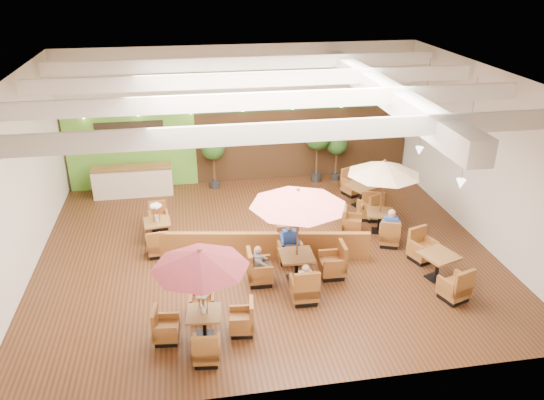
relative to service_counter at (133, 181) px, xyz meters
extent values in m
plane|color=#381E0F|center=(4.40, -5.10, -0.58)|extent=(14.00, 14.00, 0.00)
cube|color=silver|center=(4.40, 0.90, 2.17)|extent=(14.00, 0.04, 5.50)
cube|color=silver|center=(4.40, -11.10, 2.17)|extent=(14.00, 0.04, 5.50)
cube|color=silver|center=(-2.60, -5.10, 2.17)|extent=(0.04, 12.00, 5.50)
cube|color=silver|center=(11.40, -5.10, 2.17)|extent=(0.04, 12.00, 5.50)
cube|color=white|center=(4.40, -5.10, 4.92)|extent=(14.00, 12.00, 0.04)
cube|color=brown|center=(4.40, 0.84, 1.02)|extent=(13.90, 0.10, 3.20)
cube|color=#1E3819|center=(4.40, 0.83, 2.47)|extent=(13.90, 0.12, 0.35)
cube|color=#5DA530|center=(0.00, 0.78, 1.02)|extent=(5.00, 0.08, 3.20)
cube|color=black|center=(0.00, 0.70, 1.82)|extent=(2.60, 0.08, 0.70)
cube|color=white|center=(7.90, -5.10, 4.37)|extent=(0.60, 11.00, 0.60)
cube|color=white|center=(4.40, -9.10, 4.57)|extent=(13.60, 0.12, 0.45)
cube|color=white|center=(4.40, -6.40, 4.57)|extent=(13.60, 0.12, 0.45)
cube|color=white|center=(4.40, -3.80, 4.57)|extent=(13.60, 0.12, 0.45)
cube|color=white|center=(4.40, -1.10, 4.57)|extent=(13.60, 0.12, 0.45)
cylinder|color=black|center=(10.20, -6.10, 3.32)|extent=(0.01, 0.01, 3.20)
cone|color=white|center=(10.20, -6.10, 1.72)|extent=(0.28, 0.28, 0.28)
cylinder|color=black|center=(10.20, -3.10, 3.32)|extent=(0.01, 0.01, 3.20)
cone|color=white|center=(10.20, -3.10, 1.72)|extent=(0.28, 0.28, 0.28)
sphere|color=#FFEAC6|center=(-1.60, 0.60, 2.47)|extent=(0.14, 0.14, 0.14)
sphere|color=#FFEAC6|center=(0.40, 0.60, 2.47)|extent=(0.14, 0.14, 0.14)
sphere|color=#FFEAC6|center=(2.40, 0.60, 2.47)|extent=(0.14, 0.14, 0.14)
sphere|color=#FFEAC6|center=(4.40, 0.60, 2.47)|extent=(0.14, 0.14, 0.14)
sphere|color=#FFEAC6|center=(6.40, 0.60, 2.47)|extent=(0.14, 0.14, 0.14)
sphere|color=#FFEAC6|center=(8.40, 0.60, 2.47)|extent=(0.14, 0.14, 0.14)
sphere|color=#FFEAC6|center=(10.40, 0.60, 2.47)|extent=(0.14, 0.14, 0.14)
cube|color=beige|center=(0.00, 0.00, -0.03)|extent=(3.00, 0.70, 1.10)
cube|color=brown|center=(0.00, 0.00, 0.57)|extent=(3.00, 0.75, 0.06)
cube|color=brown|center=(4.30, -5.61, -0.14)|extent=(6.40, 1.25, 0.89)
cube|color=brown|center=(2.28, -9.04, 0.11)|extent=(0.90, 0.90, 0.06)
cylinder|color=black|center=(2.28, -9.04, -0.23)|extent=(0.10, 0.10, 0.63)
cube|color=black|center=(2.28, -9.04, -0.56)|extent=(0.48, 0.48, 0.04)
cube|color=brown|center=(2.28, -9.96, -0.29)|extent=(0.65, 0.65, 0.31)
cube|color=brown|center=(2.31, -10.20, -0.01)|extent=(0.60, 0.16, 0.67)
cube|color=brown|center=(2.01, -9.93, -0.10)|extent=(0.13, 0.53, 0.27)
cube|color=brown|center=(2.56, -9.99, -0.10)|extent=(0.13, 0.53, 0.27)
cube|color=black|center=(2.28, -9.96, -0.52)|extent=(0.58, 0.58, 0.13)
cube|color=brown|center=(2.28, -8.13, -0.29)|extent=(0.65, 0.65, 0.31)
cube|color=brown|center=(2.26, -7.88, -0.01)|extent=(0.60, 0.16, 0.67)
cube|color=brown|center=(2.56, -8.16, -0.10)|extent=(0.13, 0.53, 0.27)
cube|color=brown|center=(2.01, -8.10, -0.10)|extent=(0.13, 0.53, 0.27)
cube|color=black|center=(2.28, -8.13, -0.52)|extent=(0.58, 0.58, 0.13)
cube|color=brown|center=(1.37, -9.04, -0.29)|extent=(0.65, 0.65, 0.31)
cube|color=brown|center=(1.62, -9.02, -0.01)|extent=(0.16, 0.60, 0.67)
cube|color=brown|center=(1.40, -8.77, -0.10)|extent=(0.53, 0.13, 0.27)
cube|color=brown|center=(1.34, -9.32, -0.10)|extent=(0.53, 0.13, 0.27)
cube|color=black|center=(1.37, -9.04, -0.52)|extent=(0.58, 0.58, 0.13)
cube|color=brown|center=(3.20, -9.04, -0.29)|extent=(0.65, 0.65, 0.31)
cube|color=brown|center=(2.95, -9.07, -0.01)|extent=(0.16, 0.60, 0.67)
cube|color=brown|center=(3.17, -9.32, -0.10)|extent=(0.53, 0.13, 0.27)
cube|color=brown|center=(3.23, -8.77, -0.10)|extent=(0.53, 0.13, 0.27)
cube|color=black|center=(3.20, -9.04, -0.52)|extent=(0.58, 0.58, 0.13)
cylinder|color=brown|center=(2.28, -9.04, 0.62)|extent=(0.06, 0.06, 2.40)
cone|color=#55191E|center=(2.28, -9.04, 1.64)|extent=(2.31, 2.31, 0.45)
sphere|color=brown|center=(2.28, -9.04, 1.87)|extent=(0.10, 0.10, 0.10)
cylinder|color=silver|center=(2.28, -9.04, 0.25)|extent=(0.10, 0.10, 0.22)
cube|color=brown|center=(5.02, -6.94, 0.22)|extent=(0.97, 0.97, 0.07)
cylinder|color=black|center=(5.02, -6.94, -0.17)|extent=(0.11, 0.11, 0.74)
cube|color=black|center=(5.02, -6.94, -0.56)|extent=(0.51, 0.51, 0.04)
cube|color=brown|center=(5.02, -8.00, -0.25)|extent=(0.70, 0.70, 0.36)
cube|color=brown|center=(5.02, -8.29, 0.09)|extent=(0.69, 0.12, 0.78)
cube|color=brown|center=(4.69, -7.99, -0.02)|extent=(0.10, 0.62, 0.31)
cube|color=brown|center=(5.34, -8.00, -0.02)|extent=(0.10, 0.62, 0.31)
cube|color=black|center=(5.02, -8.00, -0.50)|extent=(0.62, 0.62, 0.16)
cube|color=brown|center=(5.02, -5.88, -0.25)|extent=(0.70, 0.70, 0.36)
cube|color=brown|center=(5.01, -5.59, 0.09)|extent=(0.69, 0.12, 0.78)
cube|color=brown|center=(5.34, -5.88, -0.02)|extent=(0.10, 0.62, 0.31)
cube|color=brown|center=(4.69, -5.87, -0.02)|extent=(0.10, 0.62, 0.31)
cube|color=black|center=(5.02, -5.88, -0.50)|extent=(0.62, 0.62, 0.16)
cube|color=brown|center=(3.96, -6.94, -0.25)|extent=(0.70, 0.70, 0.36)
cube|color=brown|center=(4.25, -6.93, 0.09)|extent=(0.12, 0.69, 0.78)
cube|color=brown|center=(3.96, -6.61, -0.02)|extent=(0.62, 0.10, 0.31)
cube|color=brown|center=(3.95, -7.26, -0.02)|extent=(0.62, 0.10, 0.31)
cube|color=black|center=(3.96, -6.94, -0.50)|extent=(0.62, 0.62, 0.16)
cube|color=brown|center=(6.08, -6.94, -0.25)|extent=(0.70, 0.70, 0.36)
cube|color=brown|center=(5.79, -6.94, 0.09)|extent=(0.12, 0.69, 0.78)
cube|color=brown|center=(6.07, -7.26, -0.02)|extent=(0.62, 0.10, 0.31)
cube|color=brown|center=(6.08, -6.61, -0.02)|extent=(0.62, 0.10, 0.31)
cube|color=black|center=(6.08, -6.94, -0.50)|extent=(0.62, 0.62, 0.16)
cylinder|color=brown|center=(5.02, -6.94, 0.81)|extent=(0.06, 0.06, 2.79)
cone|color=#D56769|center=(5.02, -6.94, 2.03)|extent=(2.68, 2.68, 0.45)
sphere|color=brown|center=(5.02, -6.94, 2.26)|extent=(0.10, 0.10, 0.10)
cube|color=brown|center=(8.38, -4.52, 0.14)|extent=(1.09, 1.09, 0.06)
cylinder|color=black|center=(8.38, -4.52, -0.21)|extent=(0.10, 0.10, 0.66)
cube|color=black|center=(8.38, -4.52, -0.56)|extent=(0.58, 0.58, 0.04)
cube|color=brown|center=(8.38, -5.47, -0.28)|extent=(0.80, 0.80, 0.32)
cube|color=brown|center=(8.47, -5.71, 0.02)|extent=(0.62, 0.31, 0.70)
cube|color=brown|center=(8.11, -5.37, -0.08)|extent=(0.27, 0.54, 0.28)
cube|color=brown|center=(8.65, -5.57, -0.08)|extent=(0.27, 0.54, 0.28)
cube|color=black|center=(8.38, -5.47, -0.51)|extent=(0.71, 0.71, 0.14)
cube|color=brown|center=(8.38, -3.56, -0.28)|extent=(0.80, 0.80, 0.32)
cube|color=brown|center=(8.29, -3.32, 0.02)|extent=(0.62, 0.31, 0.70)
cube|color=brown|center=(8.65, -3.66, -0.08)|extent=(0.27, 0.54, 0.28)
cube|color=brown|center=(8.11, -3.46, -0.08)|extent=(0.27, 0.54, 0.28)
cube|color=black|center=(8.38, -3.56, -0.51)|extent=(0.71, 0.71, 0.14)
cube|color=brown|center=(7.43, -4.52, -0.28)|extent=(0.80, 0.80, 0.32)
cube|color=brown|center=(7.67, -4.43, 0.02)|extent=(0.31, 0.62, 0.70)
cube|color=brown|center=(7.53, -4.24, -0.08)|extent=(0.54, 0.27, 0.28)
cube|color=brown|center=(7.33, -4.79, -0.08)|extent=(0.54, 0.27, 0.28)
cube|color=black|center=(7.43, -4.52, -0.51)|extent=(0.71, 0.71, 0.14)
cylinder|color=brown|center=(8.38, -4.52, 0.67)|extent=(0.06, 0.06, 2.51)
cone|color=beige|center=(8.38, -4.52, 1.74)|extent=(2.41, 2.41, 0.45)
sphere|color=brown|center=(8.38, -4.52, 1.97)|extent=(0.10, 0.10, 0.10)
cube|color=brown|center=(1.04, -3.96, 0.12)|extent=(0.91, 0.91, 0.06)
cylinder|color=black|center=(1.04, -3.96, -0.22)|extent=(0.10, 0.10, 0.64)
cube|color=black|center=(1.04, -3.96, -0.56)|extent=(0.48, 0.48, 0.04)
cube|color=brown|center=(1.04, -4.88, -0.29)|extent=(0.66, 0.66, 0.31)
cube|color=brown|center=(1.01, -5.13, 0.00)|extent=(0.61, 0.16, 0.68)
cube|color=brown|center=(0.76, -4.91, -0.10)|extent=(0.13, 0.54, 0.27)
cube|color=brown|center=(1.32, -4.85, -0.10)|extent=(0.13, 0.54, 0.27)
cube|color=black|center=(1.04, -4.88, -0.52)|extent=(0.59, 0.59, 0.14)
cube|color=brown|center=(1.04, -3.03, -0.29)|extent=(0.66, 0.66, 0.31)
cube|color=brown|center=(1.06, -2.78, 0.00)|extent=(0.61, 0.16, 0.68)
cube|color=brown|center=(1.32, -3.00, -0.10)|extent=(0.13, 0.54, 0.27)
cube|color=brown|center=(0.76, -3.06, -0.10)|extent=(0.13, 0.54, 0.27)
cube|color=black|center=(1.04, -3.03, -0.52)|extent=(0.59, 0.59, 0.14)
cylinder|color=silver|center=(1.04, -3.96, 0.26)|extent=(0.10, 0.10, 0.22)
cube|color=brown|center=(9.03, -7.56, 0.20)|extent=(1.18, 1.18, 0.07)
cylinder|color=black|center=(9.03, -7.56, -0.18)|extent=(0.11, 0.11, 0.72)
cube|color=black|center=(9.03, -7.56, -0.56)|extent=(0.62, 0.62, 0.04)
cube|color=brown|center=(9.03, -8.60, -0.26)|extent=(0.86, 0.86, 0.35)
cube|color=brown|center=(8.94, -8.86, 0.07)|extent=(0.67, 0.33, 0.76)
cube|color=brown|center=(8.73, -8.70, -0.04)|extent=(0.28, 0.59, 0.30)
cube|color=brown|center=(9.33, -8.49, -0.04)|extent=(0.28, 0.59, 0.30)
cube|color=black|center=(9.03, -8.60, -0.51)|extent=(0.76, 0.76, 0.15)
cube|color=brown|center=(9.03, -6.53, -0.26)|extent=(0.86, 0.86, 0.35)
cube|color=brown|center=(9.12, -6.26, 0.07)|extent=(0.67, 0.33, 0.76)
cube|color=brown|center=(9.33, -6.43, -0.04)|extent=(0.28, 0.59, 0.30)
cube|color=brown|center=(8.73, -6.63, -0.04)|extent=(0.28, 0.59, 0.30)
cube|color=black|center=(9.03, -6.53, -0.51)|extent=(0.76, 0.76, 0.15)
cube|color=brown|center=(8.42, -2.45, 0.21)|extent=(1.24, 1.24, 0.07)
cylinder|color=black|center=(8.42, -2.45, -0.18)|extent=(0.11, 0.11, 0.73)
cube|color=black|center=(8.42, -2.45, -0.56)|extent=(0.65, 0.65, 0.04)
cube|color=brown|center=(8.42, -3.50, -0.25)|extent=(0.90, 0.90, 0.35)
cube|color=brown|center=(8.31, -3.76, 0.08)|extent=(0.67, 0.38, 0.77)
cube|color=brown|center=(8.13, -3.63, -0.03)|extent=(0.33, 0.59, 0.31)
cube|color=brown|center=(8.71, -3.37, -0.03)|extent=(0.33, 0.59, 0.31)
cube|color=black|center=(8.42, -3.50, -0.51)|extent=(0.80, 0.80, 0.15)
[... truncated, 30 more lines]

